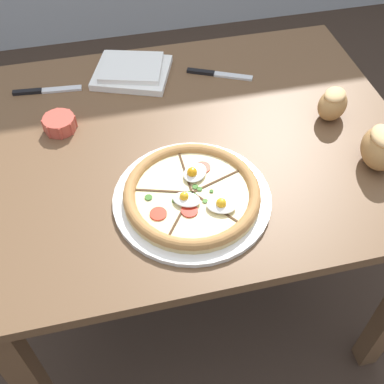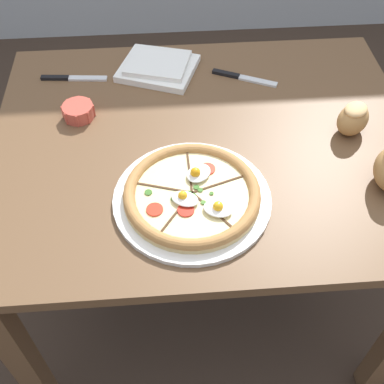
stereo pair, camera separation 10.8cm
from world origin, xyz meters
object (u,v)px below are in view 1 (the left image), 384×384
pizza (192,195)px  ramekin_bowl (59,123)px  bread_piece_mid (380,147)px  bread_piece_near (333,103)px  dining_table (194,169)px  knife_main (46,90)px  napkin_folded (132,71)px  knife_spare (219,74)px

pizza → ramekin_bowl: 0.43m
ramekin_bowl → bread_piece_mid: 0.81m
bread_piece_near → dining_table: bearing=-179.8°
ramekin_bowl → knife_main: size_ratio=0.46×
pizza → ramekin_bowl: (-0.28, 0.32, 0.00)m
dining_table → napkin_folded: bearing=110.6°
napkin_folded → ramekin_bowl: bearing=-138.5°
dining_table → knife_spare: knife_spare is taller
ramekin_bowl → bread_piece_near: bearing=-9.0°
knife_main → bread_piece_near: bearing=-15.7°
ramekin_bowl → bread_piece_mid: (0.75, -0.30, 0.03)m
bread_piece_mid → pizza: bearing=-178.0°
bread_piece_mid → napkin_folded: bearing=136.8°
bread_piece_mid → knife_main: 0.91m
napkin_folded → bread_piece_mid: bearing=-43.2°
bread_piece_mid → ramekin_bowl: bearing=158.0°
napkin_folded → bread_piece_near: bearing=-31.9°
pizza → knife_spare: size_ratio=1.96×
dining_table → ramekin_bowl: (-0.33, 0.11, 0.13)m
knife_spare → dining_table: bearing=-93.5°
bread_piece_near → bread_piece_mid: (0.04, -0.19, 0.01)m
bread_piece_mid → knife_spare: size_ratio=0.71×
ramekin_bowl → knife_spare: (0.47, 0.14, -0.02)m
bread_piece_mid → knife_main: size_ratio=0.68×
dining_table → knife_spare: bearing=61.8°
dining_table → knife_spare: (0.13, 0.25, 0.12)m
dining_table → pizza: bearing=-104.3°
dining_table → napkin_folded: 0.35m
pizza → knife_main: size_ratio=1.87×
dining_table → bread_piece_near: bearing=0.2°
dining_table → bread_piece_near: size_ratio=9.32×
bread_piece_near → bread_piece_mid: bread_piece_mid is taller
bread_piece_near → bread_piece_mid: bearing=-79.2°
dining_table → knife_main: 0.48m
dining_table → napkin_folded: (-0.12, 0.31, 0.13)m
knife_main → dining_table: bearing=-32.8°
bread_piece_mid → dining_table: bearing=155.5°
ramekin_bowl → bread_piece_mid: size_ratio=0.67×
dining_table → knife_main: knife_main is taller
knife_main → pizza: bearing=-52.2°
dining_table → knife_spare: size_ratio=5.98×
bread_piece_mid → knife_spare: bread_piece_mid is taller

